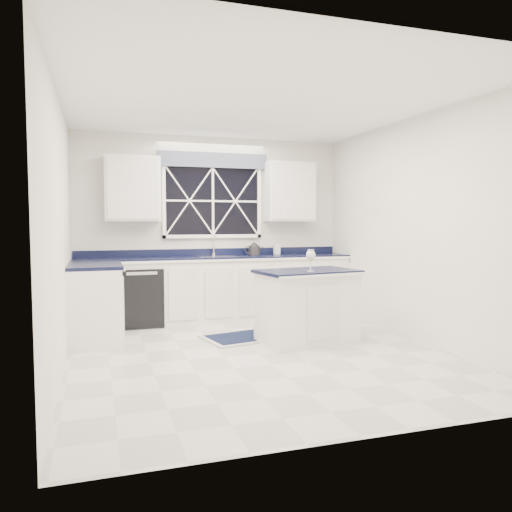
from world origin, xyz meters
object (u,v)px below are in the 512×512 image
object	(u,v)px
dishwasher	(140,296)
wine_glass	(311,256)
kettle	(254,249)
island	(307,306)
soap_bottle	(277,248)
faucet	(214,245)

from	to	relation	value
dishwasher	wine_glass	world-z (taller)	wine_glass
dishwasher	kettle	world-z (taller)	kettle
dishwasher	island	size ratio (longest dim) A/B	0.65
island	kettle	bearing A→B (deg)	85.38
island	soap_bottle	world-z (taller)	soap_bottle
wine_glass	island	bearing A→B (deg)	78.71
kettle	soap_bottle	world-z (taller)	soap_bottle
island	wine_glass	world-z (taller)	wine_glass
dishwasher	island	xyz separation A→B (m)	(1.82, -1.60, 0.03)
kettle	soap_bottle	bearing A→B (deg)	28.62
island	soap_bottle	size ratio (longest dim) A/B	6.17
dishwasher	wine_glass	size ratio (longest dim) A/B	3.20
island	kettle	size ratio (longest dim) A/B	4.52
faucet	wine_glass	size ratio (longest dim) A/B	1.18
faucet	wine_glass	xyz separation A→B (m)	(0.69, -1.96, -0.05)
island	soap_bottle	distance (m)	1.92
dishwasher	soap_bottle	size ratio (longest dim) A/B	4.02
faucet	kettle	size ratio (longest dim) A/B	1.09
island	wine_glass	distance (m)	0.63
soap_bottle	wine_glass	bearing A→B (deg)	-98.86
island	dishwasher	bearing A→B (deg)	130.06
dishwasher	soap_bottle	xyz separation A→B (m)	(2.10, 0.20, 0.63)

